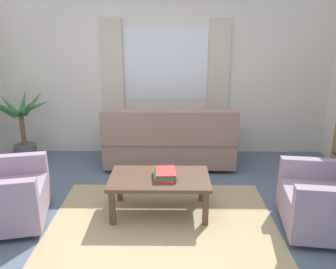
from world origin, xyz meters
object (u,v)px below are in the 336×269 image
at_px(couch, 169,143).
at_px(potted_plant, 21,128).
at_px(armchair_right, 332,199).
at_px(book_stack_on_table, 165,174).
at_px(coffee_table, 160,182).

relative_size(couch, potted_plant, 1.57).
height_order(couch, armchair_right, couch).
distance_m(book_stack_on_table, potted_plant, 2.63).
bearing_deg(book_stack_on_table, potted_plant, 146.53).
distance_m(coffee_table, potted_plant, 2.57).
height_order(armchair_right, potted_plant, potted_plant).
relative_size(armchair_right, coffee_table, 0.85).
xyz_separation_m(armchair_right, coffee_table, (-1.76, 0.32, 0.03)).
height_order(coffee_table, potted_plant, potted_plant).
bearing_deg(potted_plant, armchair_right, -24.30).
distance_m(armchair_right, potted_plant, 4.27).
relative_size(book_stack_on_table, potted_plant, 0.28).
height_order(armchair_right, book_stack_on_table, armchair_right).
height_order(couch, potted_plant, potted_plant).
bearing_deg(book_stack_on_table, couch, 88.46).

